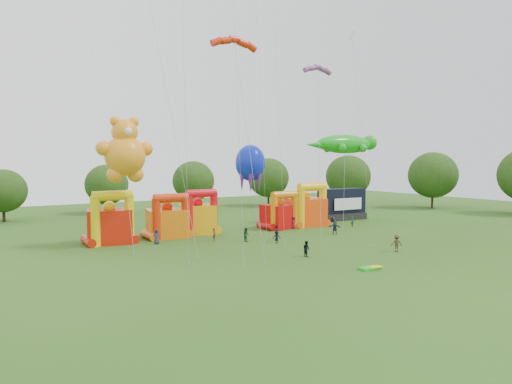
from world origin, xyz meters
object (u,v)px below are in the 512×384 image
octopus_kite (252,182)px  spectator_0 (156,237)px  teddy_bear_kite (126,162)px  spectator_4 (277,233)px  gecko_kite (344,172)px  bouncy_castle_0 (110,223)px  bouncy_castle_2 (198,217)px  stage_trailer (342,205)px

octopus_kite → spectator_0: size_ratio=6.89×
teddy_bear_kite → spectator_4: bearing=-15.9°
octopus_kite → gecko_kite: bearing=-8.7°
octopus_kite → bouncy_castle_0: bearing=-176.8°
bouncy_castle_2 → stage_trailer: (26.31, 0.98, 0.19)m
bouncy_castle_0 → octopus_kite: 20.68m
spectator_4 → spectator_0: bearing=-69.7°
bouncy_castle_0 → gecko_kite: gecko_kite is taller
bouncy_castle_0 → spectator_4: (17.78, -8.54, -1.46)m
teddy_bear_kite → spectator_0: (3.59, 0.61, -8.71)m
teddy_bear_kite → spectator_4: size_ratio=7.79×
bouncy_castle_0 → teddy_bear_kite: (0.90, -3.73, 7.19)m
bouncy_castle_0 → gecko_kite: size_ratio=0.43×
bouncy_castle_2 → teddy_bear_kite: size_ratio=0.41×
teddy_bear_kite → spectator_4: 19.57m
spectator_0 → teddy_bear_kite: bearing=-158.9°
bouncy_castle_2 → stage_trailer: bearing=2.1°
gecko_kite → stage_trailer: bearing=52.0°
teddy_bear_kite → bouncy_castle_0: bearing=103.6°
stage_trailer → spectator_0: bearing=-171.3°
stage_trailer → teddy_bear_kite: bearing=-171.2°
bouncy_castle_2 → octopus_kite: octopus_kite is taller
stage_trailer → bouncy_castle_2: bearing=-177.9°
bouncy_castle_2 → spectator_0: (-7.28, -4.18, -1.41)m
stage_trailer → spectator_0: size_ratio=4.66×
bouncy_castle_2 → teddy_bear_kite: (-10.87, -4.79, 7.30)m
stage_trailer → octopus_kite: (-17.89, -0.93, 4.26)m
bouncy_castle_0 → spectator_0: size_ratio=3.59×
stage_trailer → octopus_kite: bearing=-177.0°
octopus_kite → spectator_4: octopus_kite is taller
teddy_bear_kite → gecko_kite: teddy_bear_kite is taller
stage_trailer → teddy_bear_kite: 38.29m
bouncy_castle_0 → spectator_0: (4.49, -3.12, -1.52)m
stage_trailer → spectator_4: 22.94m
bouncy_castle_0 → stage_trailer: (38.08, 2.05, 0.08)m
bouncy_castle_0 → gecko_kite: bearing=-2.0°
spectator_0 → octopus_kite: bearing=26.5°
teddy_bear_kite → spectator_0: teddy_bear_kite is taller
gecko_kite → teddy_bear_kite: bearing=-175.9°
bouncy_castle_2 → spectator_4: bearing=-58.0°
bouncy_castle_0 → octopus_kite: octopus_kite is taller
bouncy_castle_2 → octopus_kite: size_ratio=0.50×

